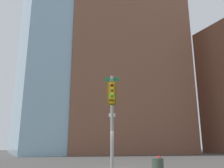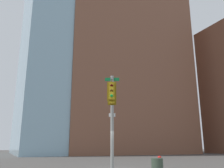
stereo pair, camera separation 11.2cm
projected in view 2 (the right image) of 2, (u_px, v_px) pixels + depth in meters
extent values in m
cylinder|color=gray|center=(112.00, 121.00, 16.37)|extent=(0.22, 0.22, 6.36)
cylinder|color=gray|center=(112.00, 86.00, 15.18)|extent=(1.63, 3.22, 0.12)
cylinder|color=gray|center=(112.00, 96.00, 16.15)|extent=(0.52, 0.97, 0.75)
cube|color=#0F6B33|center=(112.00, 79.00, 17.11)|extent=(0.93, 0.47, 0.24)
cube|color=#0F6B33|center=(112.00, 83.00, 17.03)|extent=(0.50, 1.00, 0.24)
cube|color=white|center=(112.00, 115.00, 16.47)|extent=(0.42, 0.22, 0.24)
cube|color=gold|center=(112.00, 96.00, 15.43)|extent=(0.45, 0.45, 1.00)
cube|color=#775E0F|center=(112.00, 96.00, 15.62)|extent=(0.51, 0.27, 1.16)
sphere|color=#470A07|center=(112.00, 90.00, 15.31)|extent=(0.20, 0.20, 0.20)
cylinder|color=gold|center=(112.00, 89.00, 15.27)|extent=(0.22, 0.14, 0.23)
sphere|color=#F29E0C|center=(112.00, 95.00, 15.23)|extent=(0.20, 0.20, 0.20)
cylinder|color=gold|center=(112.00, 93.00, 15.19)|extent=(0.22, 0.14, 0.23)
sphere|color=#0A3819|center=(112.00, 100.00, 15.16)|extent=(0.20, 0.20, 0.20)
cylinder|color=gold|center=(112.00, 98.00, 15.12)|extent=(0.22, 0.14, 0.23)
cube|color=gold|center=(112.00, 91.00, 14.12)|extent=(0.45, 0.45, 1.00)
cube|color=#775E0F|center=(112.00, 92.00, 14.31)|extent=(0.51, 0.27, 1.16)
sphere|color=#470A07|center=(112.00, 85.00, 14.00)|extent=(0.20, 0.20, 0.20)
cylinder|color=gold|center=(112.00, 83.00, 13.96)|extent=(0.22, 0.14, 0.23)
sphere|color=#4C330A|center=(112.00, 90.00, 13.93)|extent=(0.20, 0.20, 0.20)
cylinder|color=gold|center=(112.00, 88.00, 13.88)|extent=(0.22, 0.14, 0.23)
sphere|color=green|center=(112.00, 95.00, 13.85)|extent=(0.20, 0.20, 0.20)
cylinder|color=gold|center=(112.00, 94.00, 13.81)|extent=(0.22, 0.14, 0.23)
cylinder|color=red|center=(160.00, 164.00, 16.71)|extent=(0.22, 0.22, 0.65)
sphere|color=red|center=(159.00, 158.00, 16.81)|extent=(0.26, 0.26, 0.26)
cylinder|color=red|center=(158.00, 163.00, 16.65)|extent=(0.10, 0.09, 0.09)
cube|color=brown|center=(118.00, 35.00, 58.98)|extent=(27.58, 20.83, 56.06)
cube|color=#4C3328|center=(94.00, 83.00, 65.88)|extent=(18.45, 18.33, 36.74)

